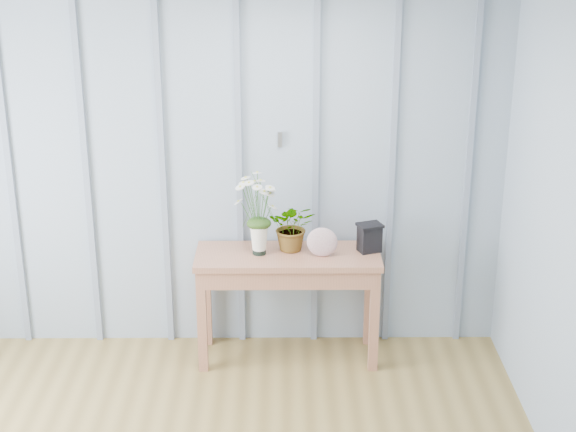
{
  "coord_description": "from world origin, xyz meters",
  "views": [
    {
      "loc": [
        0.54,
        -3.26,
        2.98
      ],
      "look_at": [
        0.57,
        1.94,
        1.03
      ],
      "focal_mm": 55.0,
      "sensor_mm": 36.0,
      "label": 1
    }
  ],
  "objects_px": {
    "sideboard": "(288,270)",
    "carved_box": "(370,237)",
    "daisy_vase": "(259,204)",
    "felt_disc_vessel": "(322,242)"
  },
  "relations": [
    {
      "from": "sideboard",
      "to": "carved_box",
      "type": "height_order",
      "value": "carved_box"
    },
    {
      "from": "daisy_vase",
      "to": "carved_box",
      "type": "height_order",
      "value": "daisy_vase"
    },
    {
      "from": "sideboard",
      "to": "felt_disc_vessel",
      "type": "xyz_separation_m",
      "value": [
        0.22,
        -0.05,
        0.21
      ]
    },
    {
      "from": "felt_disc_vessel",
      "to": "carved_box",
      "type": "height_order",
      "value": "felt_disc_vessel"
    },
    {
      "from": "daisy_vase",
      "to": "carved_box",
      "type": "xyz_separation_m",
      "value": [
        0.72,
        0.04,
        -0.24
      ]
    },
    {
      "from": "daisy_vase",
      "to": "felt_disc_vessel",
      "type": "height_order",
      "value": "daisy_vase"
    },
    {
      "from": "daisy_vase",
      "to": "carved_box",
      "type": "relative_size",
      "value": 2.89
    },
    {
      "from": "daisy_vase",
      "to": "carved_box",
      "type": "distance_m",
      "value": 0.76
    },
    {
      "from": "sideboard",
      "to": "carved_box",
      "type": "relative_size",
      "value": 6.33
    },
    {
      "from": "sideboard",
      "to": "daisy_vase",
      "type": "xyz_separation_m",
      "value": [
        -0.19,
        0.0,
        0.46
      ]
    }
  ]
}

